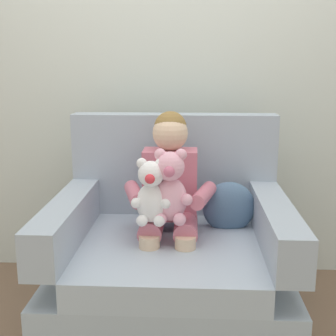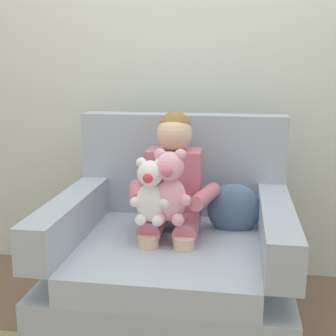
# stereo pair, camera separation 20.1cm
# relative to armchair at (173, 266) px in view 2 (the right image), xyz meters

# --- Properties ---
(ground_plane) EXTENTS (8.00, 8.00, 0.00)m
(ground_plane) POSITION_rel_armchair_xyz_m (0.00, -0.04, -0.32)
(ground_plane) COLOR brown
(back_wall) EXTENTS (6.00, 0.10, 2.60)m
(back_wall) POSITION_rel_armchair_xyz_m (0.00, 0.74, 0.98)
(back_wall) COLOR silver
(back_wall) RESTS_ON ground
(armchair) EXTENTS (1.08, 0.97, 1.02)m
(armchair) POSITION_rel_armchair_xyz_m (0.00, 0.00, 0.00)
(armchair) COLOR #9EADBC
(armchair) RESTS_ON ground
(seated_child) EXTENTS (0.45, 0.39, 0.82)m
(seated_child) POSITION_rel_armchair_xyz_m (-0.01, 0.04, 0.37)
(seated_child) COLOR #C66B7F
(seated_child) RESTS_ON armchair
(plush_white) EXTENTS (0.17, 0.14, 0.29)m
(plush_white) POSITION_rel_armchair_xyz_m (-0.08, -0.13, 0.40)
(plush_white) COLOR white
(plush_white) RESTS_ON armchair
(plush_pink) EXTENTS (0.20, 0.16, 0.33)m
(plush_pink) POSITION_rel_armchair_xyz_m (0.00, -0.11, 0.42)
(plush_pink) COLOR #EAA8BC
(plush_pink) RESTS_ON armchair
(throw_pillow) EXTENTS (0.26, 0.13, 0.26)m
(throw_pillow) POSITION_rel_armchair_xyz_m (0.28, 0.14, 0.26)
(throw_pillow) COLOR slate
(throw_pillow) RESTS_ON armchair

